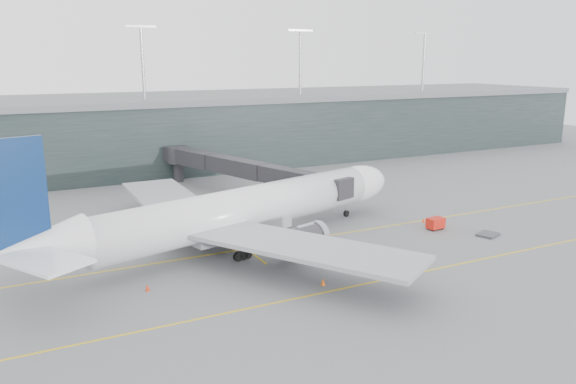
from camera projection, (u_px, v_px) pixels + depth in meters
name	position (u px, v px, depth m)	size (l,w,h in m)	color
ground	(198.00, 245.00, 71.21)	(320.00, 320.00, 0.00)	#5C5B60
taxiline_a	(208.00, 255.00, 67.73)	(160.00, 0.25, 0.02)	gold
taxiline_b	(262.00, 305.00, 53.82)	(160.00, 0.25, 0.02)	gold
taxiline_lead_main	(189.00, 205.00, 90.78)	(0.25, 60.00, 0.02)	gold
terminal	(113.00, 133.00, 119.86)	(240.00, 36.00, 29.00)	#1E2A2A
main_aircraft	(241.00, 211.00, 70.14)	(56.75, 52.18, 16.18)	white
jet_bridge	(240.00, 165.00, 97.59)	(17.16, 43.92, 6.78)	#27272B
gse_cart	(435.00, 223.00, 77.70)	(2.55, 1.78, 1.63)	red
baggage_dolly	(488.00, 234.00, 75.09)	(2.82, 2.26, 0.28)	#37383C
uld_a	(146.00, 223.00, 77.73)	(2.06, 1.70, 1.77)	#36363B
uld_b	(150.00, 218.00, 80.05)	(1.96, 1.62, 1.67)	#36363B
uld_c	(183.00, 216.00, 80.71)	(2.37, 2.03, 1.91)	#36363B
cone_nose	(424.00, 220.00, 81.14)	(0.44, 0.44, 0.69)	#F63A0D
cone_wing_stbd	(323.00, 282.00, 58.63)	(0.47, 0.47, 0.75)	#E0580C
cone_wing_port	(219.00, 214.00, 84.16)	(0.49, 0.49, 0.77)	#F03C0D
cone_tail	(148.00, 287.00, 57.18)	(0.47, 0.47, 0.75)	red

